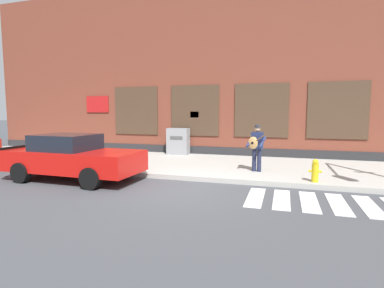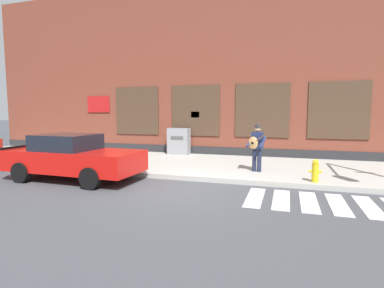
{
  "view_description": "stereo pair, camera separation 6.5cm",
  "coord_description": "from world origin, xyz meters",
  "views": [
    {
      "loc": [
        2.73,
        -8.08,
        2.24
      ],
      "look_at": [
        -0.23,
        1.46,
        1.2
      ],
      "focal_mm": 28.0,
      "sensor_mm": 36.0,
      "label": 1
    },
    {
      "loc": [
        2.79,
        -8.06,
        2.24
      ],
      "look_at": [
        -0.23,
        1.46,
        1.2
      ],
      "focal_mm": 28.0,
      "sensor_mm": 36.0,
      "label": 2
    }
  ],
  "objects": [
    {
      "name": "red_car",
      "position": [
        -4.02,
        0.16,
        0.77
      ],
      "size": [
        4.65,
        2.07,
        1.53
      ],
      "color": "red",
      "rests_on": "ground"
    },
    {
      "name": "busker",
      "position": [
        1.79,
        2.64,
        1.11
      ],
      "size": [
        0.72,
        0.66,
        1.68
      ],
      "color": "#1E233D",
      "rests_on": "sidewalk"
    },
    {
      "name": "crosswalk",
      "position": [
        4.72,
        -0.14,
        0.01
      ],
      "size": [
        5.78,
        1.9,
        0.01
      ],
      "color": "silver",
      "rests_on": "ground"
    },
    {
      "name": "ground_plane",
      "position": [
        0.0,
        0.0,
        0.0
      ],
      "size": [
        160.0,
        160.0,
        0.0
      ],
      "primitive_type": "plane",
      "color": "#424449"
    },
    {
      "name": "sidewalk",
      "position": [
        0.0,
        3.83,
        0.08
      ],
      "size": [
        28.0,
        5.34,
        0.16
      ],
      "color": "#ADAAA3",
      "rests_on": "ground"
    },
    {
      "name": "building_backdrop",
      "position": [
        -0.0,
        8.49,
        4.38
      ],
      "size": [
        28.0,
        4.06,
        8.78
      ],
      "color": "brown",
      "rests_on": "ground"
    },
    {
      "name": "fire_hydrant",
      "position": [
        3.65,
        1.51,
        0.5
      ],
      "size": [
        0.38,
        0.2,
        0.7
      ],
      "color": "gold",
      "rests_on": "sidewalk"
    },
    {
      "name": "utility_box",
      "position": [
        -2.38,
        6.05,
        0.82
      ],
      "size": [
        1.08,
        0.59,
        1.31
      ],
      "color": "gray",
      "rests_on": "sidewalk"
    }
  ]
}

